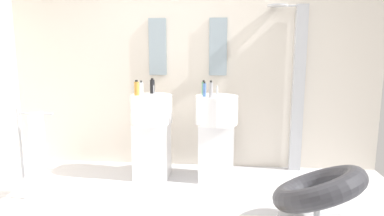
{
  "coord_description": "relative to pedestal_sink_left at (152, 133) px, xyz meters",
  "views": [
    {
      "loc": [
        0.46,
        -2.81,
        1.54
      ],
      "look_at": [
        0.15,
        0.55,
        0.95
      ],
      "focal_mm": 32.36,
      "sensor_mm": 36.0,
      "label": 1
    }
  ],
  "objects": [
    {
      "name": "lounge_chair",
      "position": [
        1.63,
        -1.17,
        -0.19
      ],
      "size": [
        1.08,
        1.08,
        0.65
      ],
      "color": "#B7BABF",
      "rests_on": "ground_plane"
    },
    {
      "name": "soap_bottle_clear",
      "position": [
        -0.08,
        -0.13,
        0.54
      ],
      "size": [
        0.04,
        0.04,
        0.18
      ],
      "color": "silver",
      "rests_on": "pedestal_sink_left"
    },
    {
      "name": "soap_bottle_grey",
      "position": [
        0.7,
        -0.14,
        0.54
      ],
      "size": [
        0.05,
        0.05,
        0.19
      ],
      "color": "#99999E",
      "rests_on": "pedestal_sink_right"
    },
    {
      "name": "soap_bottle_black",
      "position": [
        -0.01,
        0.14,
        0.54
      ],
      "size": [
        0.06,
        0.06,
        0.18
      ],
      "color": "black",
      "rests_on": "pedestal_sink_left"
    },
    {
      "name": "soap_bottle_green",
      "position": [
        0.61,
        0.06,
        0.53
      ],
      "size": [
        0.05,
        0.05,
        0.17
      ],
      "color": "#59996B",
      "rests_on": "pedestal_sink_right"
    },
    {
      "name": "vanity_mirror_left",
      "position": [
        0.0,
        0.45,
        1.01
      ],
      "size": [
        0.22,
        0.03,
        0.71
      ],
      "primitive_type": "cube",
      "color": "#8C9EA8"
    },
    {
      "name": "pedestal_sink_right",
      "position": [
        0.76,
        0.0,
        0.0
      ],
      "size": [
        0.49,
        0.49,
        1.1
      ],
      "color": "white",
      "rests_on": "ground_plane"
    },
    {
      "name": "soap_bottle_blue",
      "position": [
        0.63,
        -0.07,
        0.53
      ],
      "size": [
        0.04,
        0.04,
        0.17
      ],
      "color": "#4C72B7",
      "rests_on": "pedestal_sink_right"
    },
    {
      "name": "soap_bottle_amber",
      "position": [
        -0.16,
        -0.04,
        0.53
      ],
      "size": [
        0.06,
        0.06,
        0.18
      ],
      "color": "#C68C38",
      "rests_on": "pedestal_sink_left"
    },
    {
      "name": "towel_rack",
      "position": [
        -1.03,
        -0.75,
        0.09
      ],
      "size": [
        0.37,
        0.22,
        0.95
      ],
      "color": "#B7BABF",
      "rests_on": "ground_plane"
    },
    {
      "name": "vanity_mirror_right",
      "position": [
        0.76,
        0.45,
        1.01
      ],
      "size": [
        0.22,
        0.03,
        0.71
      ],
      "primitive_type": "cube",
      "color": "#8C9EA8"
    },
    {
      "name": "pedestal_sink_left",
      "position": [
        0.0,
        0.0,
        0.0
      ],
      "size": [
        0.49,
        0.49,
        1.1
      ],
      "color": "white",
      "rests_on": "ground_plane"
    },
    {
      "name": "rear_partition",
      "position": [
        0.38,
        0.52,
        0.76
      ],
      "size": [
        4.8,
        0.1,
        2.6
      ],
      "primitive_type": "cube",
      "color": "beige",
      "rests_on": "ground_plane"
    },
    {
      "name": "shower_column",
      "position": [
        1.74,
        0.4,
        0.54
      ],
      "size": [
        0.49,
        0.24,
        2.05
      ],
      "color": "#B7BABF",
      "rests_on": "ground_plane"
    }
  ]
}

